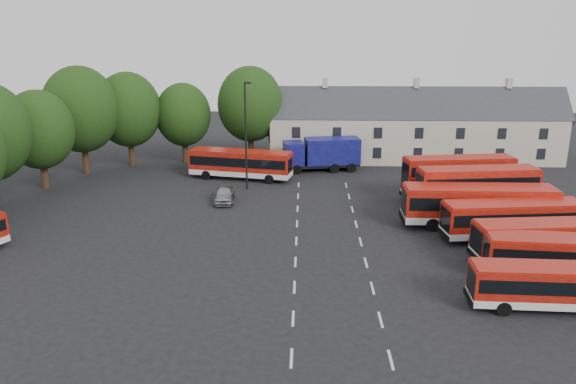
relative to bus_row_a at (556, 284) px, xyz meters
The scene contains 15 objects.
ground 17.56m from the bus_row_a, 151.10° to the left, with size 140.00×140.00×0.00m, color black.
lane_markings 16.61m from the bus_row_a, 140.78° to the left, with size 5.15×33.80×0.01m.
treeline 45.81m from the bus_row_a, 142.34° to the left, with size 29.92×32.59×12.01m.
terrace_houses 38.54m from the bus_row_a, 91.95° to the left, with size 35.70×7.13×10.06m.
bus_row_a is the anchor object (origin of this frame).
bus_row_b 4.84m from the bus_row_a, 58.46° to the left, with size 10.62×3.38×2.95m.
bus_row_c 7.44m from the bus_row_a, 70.12° to the left, with size 10.79×3.48×3.00m.
bus_row_d 11.39m from the bus_row_a, 82.43° to the left, with size 11.08×3.71×3.07m.
bus_row_e 14.18m from the bus_row_a, 91.24° to the left, with size 12.35×3.00×3.48m.
bus_dd_south 17.34m from the bus_row_a, 88.62° to the left, with size 10.63×3.58×4.27m.
bus_dd_north 21.59m from the bus_row_a, 90.31° to the left, with size 10.60×3.72×4.25m.
bus_north 35.93m from the bus_row_a, 127.04° to the left, with size 11.40×4.84×3.14m.
box_truck 34.96m from the bus_row_a, 111.20° to the left, with size 8.95×4.11×3.77m.
silver_car 30.24m from the bus_row_a, 137.48° to the left, with size 1.77×4.39×1.50m, color #9B9EA2.
lamppost 32.46m from the bus_row_a, 129.70° to the left, with size 0.76×0.41×10.86m.
Camera 1 is at (0.55, -38.73, 16.16)m, focal length 35.00 mm.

